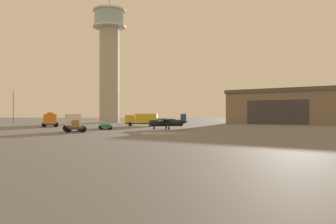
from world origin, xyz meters
TOP-DOWN VIEW (x-y plane):
  - ground_plane at (0.00, 0.00)m, footprint 400.00×400.00m
  - control_tower at (-18.57, 56.29)m, footprint 10.01×10.01m
  - hangar at (33.73, 48.47)m, footprint 36.23×34.15m
  - airplane_black at (0.22, 10.69)m, footprint 7.14×9.13m
  - truck_fuel_tanker_orange at (-24.44, 22.50)m, footprint 4.57×7.07m
  - truck_box_yellow at (-5.52, 25.97)m, footprint 7.06×3.42m
  - truck_flatbed_white at (-13.74, 3.16)m, footprint 4.50×6.65m
  - car_green at (-10.67, 11.57)m, footprint 2.94×4.52m
  - light_post_east at (-44.67, 48.41)m, footprint 0.44×0.44m

SIDE VIEW (x-z plane):
  - ground_plane at x=0.00m, z-range 0.00..0.00m
  - car_green at x=-10.67m, z-range 0.05..1.42m
  - airplane_black at x=0.22m, z-range -0.09..2.61m
  - truck_flatbed_white at x=-13.74m, z-range -0.05..2.63m
  - truck_box_yellow at x=-5.52m, z-range 0.19..2.93m
  - truck_fuel_tanker_orange at x=-24.44m, z-range 0.17..3.21m
  - hangar at x=33.73m, z-range 0.02..9.40m
  - light_post_east at x=-44.67m, z-range 0.85..10.35m
  - control_tower at x=-18.57m, z-range 0.74..39.55m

